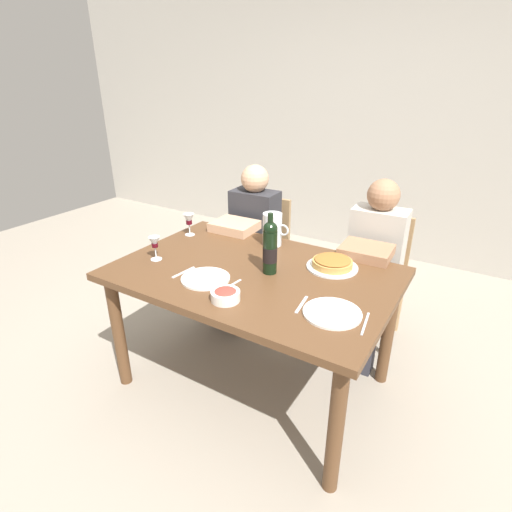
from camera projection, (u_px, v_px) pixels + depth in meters
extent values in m
plane|color=gray|center=(254.00, 380.00, 2.49)|extent=(8.00, 8.00, 0.00)
cube|color=#B2ADA3|center=(388.00, 114.00, 3.80)|extent=(8.00, 0.10, 2.80)
cube|color=brown|center=(254.00, 274.00, 2.19)|extent=(1.50, 1.00, 0.04)
cylinder|color=brown|center=(119.00, 333.00, 2.34)|extent=(0.07, 0.07, 0.72)
cylinder|color=brown|center=(336.00, 429.00, 1.70)|extent=(0.07, 0.07, 0.72)
cylinder|color=brown|center=(207.00, 276.00, 2.99)|extent=(0.07, 0.07, 0.72)
cylinder|color=brown|center=(388.00, 331.00, 2.35)|extent=(0.07, 0.07, 0.72)
cylinder|color=black|center=(270.00, 252.00, 2.11)|extent=(0.08, 0.08, 0.24)
sphere|color=black|center=(270.00, 229.00, 2.06)|extent=(0.08, 0.08, 0.08)
cylinder|color=black|center=(270.00, 220.00, 2.04)|extent=(0.03, 0.03, 0.07)
cylinder|color=black|center=(270.00, 254.00, 2.12)|extent=(0.08, 0.08, 0.08)
cylinder|color=silver|center=(272.00, 229.00, 2.47)|extent=(0.12, 0.12, 0.20)
cylinder|color=silver|center=(272.00, 235.00, 2.49)|extent=(0.11, 0.11, 0.12)
torus|color=silver|center=(283.00, 230.00, 2.43)|extent=(0.07, 0.01, 0.07)
cylinder|color=silver|center=(332.00, 267.00, 2.21)|extent=(0.28, 0.28, 0.01)
cylinder|color=#C18E47|center=(332.00, 263.00, 2.20)|extent=(0.22, 0.22, 0.03)
ellipsoid|color=#9E6028|center=(333.00, 259.00, 2.19)|extent=(0.20, 0.20, 0.02)
cylinder|color=white|center=(225.00, 296.00, 1.88)|extent=(0.14, 0.14, 0.05)
ellipsoid|color=#B2382D|center=(225.00, 293.00, 1.88)|extent=(0.11, 0.11, 0.03)
cylinder|color=silver|center=(156.00, 259.00, 2.31)|extent=(0.06, 0.06, 0.00)
cylinder|color=silver|center=(156.00, 253.00, 2.30)|extent=(0.01, 0.01, 0.07)
cone|color=silver|center=(154.00, 242.00, 2.27)|extent=(0.07, 0.07, 0.06)
cylinder|color=#470A14|center=(155.00, 245.00, 2.28)|extent=(0.04, 0.04, 0.02)
cylinder|color=silver|center=(190.00, 235.00, 2.67)|extent=(0.06, 0.06, 0.00)
cylinder|color=silver|center=(190.00, 229.00, 2.65)|extent=(0.01, 0.01, 0.07)
cone|color=silver|center=(189.00, 219.00, 2.62)|extent=(0.07, 0.07, 0.07)
cylinder|color=#470A14|center=(189.00, 222.00, 2.63)|extent=(0.04, 0.04, 0.03)
cylinder|color=white|center=(332.00, 313.00, 1.78)|extent=(0.26, 0.26, 0.01)
cylinder|color=white|center=(206.00, 278.00, 2.08)|extent=(0.25, 0.25, 0.01)
cube|color=silver|center=(302.00, 304.00, 1.85)|extent=(0.03, 0.16, 0.00)
cube|color=silver|center=(365.00, 324.00, 1.71)|extent=(0.04, 0.18, 0.00)
cube|color=silver|center=(229.00, 286.00, 2.01)|extent=(0.03, 0.18, 0.00)
cube|color=silver|center=(184.00, 272.00, 2.16)|extent=(0.03, 0.16, 0.00)
cube|color=#9E7A51|center=(258.00, 254.00, 3.13)|extent=(0.41, 0.41, 0.02)
cube|color=#9E7A51|center=(269.00, 221.00, 3.19)|extent=(0.36, 0.04, 0.40)
cylinder|color=#9E7A51|center=(228.00, 284.00, 3.17)|extent=(0.04, 0.04, 0.45)
cylinder|color=#9E7A51|center=(266.00, 295.00, 3.01)|extent=(0.04, 0.04, 0.45)
cylinder|color=#9E7A51|center=(250.00, 268.00, 3.44)|extent=(0.04, 0.04, 0.45)
cylinder|color=#9E7A51|center=(286.00, 277.00, 3.28)|extent=(0.04, 0.04, 0.45)
cube|color=#2D2D33|center=(255.00, 224.00, 2.99)|extent=(0.35, 0.21, 0.50)
sphere|color=tan|center=(255.00, 179.00, 2.85)|extent=(0.20, 0.20, 0.20)
cube|color=#33333D|center=(242.00, 263.00, 2.94)|extent=(0.32, 0.39, 0.14)
cube|color=#33333D|center=(232.00, 304.00, 2.93)|extent=(0.28, 0.13, 0.40)
cube|color=tan|center=(235.00, 226.00, 2.74)|extent=(0.30, 0.25, 0.06)
cube|color=#9E7A51|center=(374.00, 279.00, 2.74)|extent=(0.41, 0.41, 0.02)
cube|color=#9E7A51|center=(384.00, 242.00, 2.80)|extent=(0.36, 0.04, 0.40)
cylinder|color=#9E7A51|center=(339.00, 314.00, 2.77)|extent=(0.04, 0.04, 0.45)
cylinder|color=#9E7A51|center=(389.00, 327.00, 2.62)|extent=(0.04, 0.04, 0.45)
cylinder|color=#9E7A51|center=(353.00, 292.00, 3.04)|extent=(0.04, 0.04, 0.45)
cylinder|color=#9E7A51|center=(399.00, 304.00, 2.89)|extent=(0.04, 0.04, 0.45)
cube|color=#B7B2A8|center=(377.00, 246.00, 2.60)|extent=(0.35, 0.21, 0.50)
sphere|color=#9E7051|center=(384.00, 195.00, 2.46)|extent=(0.20, 0.20, 0.20)
cube|color=#33333D|center=(364.00, 292.00, 2.55)|extent=(0.32, 0.39, 0.14)
cube|color=#33333D|center=(353.00, 340.00, 2.54)|extent=(0.28, 0.13, 0.40)
cube|color=#9E7051|center=(366.00, 251.00, 2.35)|extent=(0.30, 0.25, 0.06)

